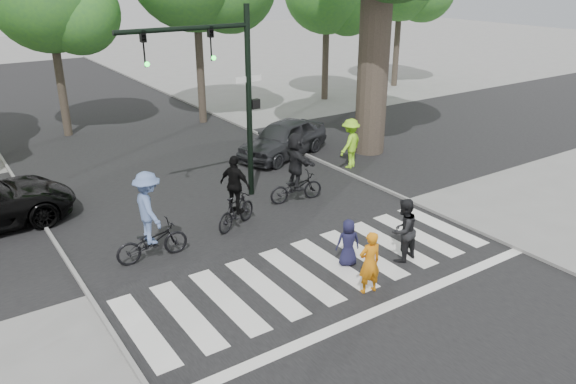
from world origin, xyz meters
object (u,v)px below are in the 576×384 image
object	(u,v)px
pedestrian_woman	(370,263)
cyclist_left	(150,223)
cyclist_right	(296,171)
traffic_signal	(224,79)
car_grey	(283,139)
cyclist_mid	(236,199)
pedestrian_child	(348,243)
pedestrian_adult	(403,230)

from	to	relation	value
pedestrian_woman	cyclist_left	distance (m)	5.55
cyclist_right	pedestrian_woman	bearing A→B (deg)	-107.65
cyclist_right	traffic_signal	bearing A→B (deg)	143.04
car_grey	cyclist_mid	bearing A→B (deg)	-64.80
traffic_signal	car_grey	world-z (taller)	traffic_signal
pedestrian_child	car_grey	distance (m)	8.90
pedestrian_adult	car_grey	xyz separation A→B (m)	(2.19, 8.77, -0.12)
cyclist_mid	traffic_signal	bearing A→B (deg)	67.78
pedestrian_adult	cyclist_right	bearing A→B (deg)	-97.13
car_grey	cyclist_left	bearing A→B (deg)	-74.84
pedestrian_child	cyclist_right	distance (m)	4.33
cyclist_left	cyclist_mid	xyz separation A→B (m)	(2.70, 0.46, -0.14)
pedestrian_adult	cyclist_left	bearing A→B (deg)	-41.84
pedestrian_adult	cyclist_right	xyz separation A→B (m)	(-0.02, 4.69, 0.18)
pedestrian_child	cyclist_mid	world-z (taller)	cyclist_mid
pedestrian_woman	pedestrian_child	bearing A→B (deg)	-99.81
cyclist_left	car_grey	xyz separation A→B (m)	(7.44, 5.16, -0.31)
traffic_signal	cyclist_mid	xyz separation A→B (m)	(-0.79, -1.94, -3.01)
pedestrian_woman	cyclist_right	distance (m)	5.65
traffic_signal	cyclist_right	size ratio (longest dim) A/B	2.64
cyclist_left	car_grey	world-z (taller)	cyclist_left
traffic_signal	cyclist_left	distance (m)	5.12
pedestrian_child	traffic_signal	bearing A→B (deg)	-61.06
pedestrian_woman	pedestrian_child	world-z (taller)	pedestrian_woman
pedestrian_child	cyclist_mid	size ratio (longest dim) A/B	0.57
traffic_signal	pedestrian_woman	size ratio (longest dim) A/B	3.93
pedestrian_woman	pedestrian_child	distance (m)	1.34
pedestrian_woman	cyclist_left	xyz separation A→B (m)	(-3.52, 4.28, 0.26)
pedestrian_woman	cyclist_mid	xyz separation A→B (m)	(-0.82, 4.74, 0.12)
traffic_signal	pedestrian_adult	size ratio (longest dim) A/B	3.59
traffic_signal	car_grey	bearing A→B (deg)	35.04
pedestrian_child	cyclist_left	distance (m)	4.99
pedestrian_adult	pedestrian_woman	bearing A→B (deg)	14.10
car_grey	pedestrian_adult	bearing A→B (deg)	-33.63
pedestrian_woman	pedestrian_child	xyz separation A→B (m)	(0.43, 1.26, -0.15)
pedestrian_adult	cyclist_left	distance (m)	6.37
pedestrian_adult	car_grey	distance (m)	9.04
traffic_signal	cyclist_right	bearing A→B (deg)	-36.96
cyclist_left	cyclist_right	bearing A→B (deg)	11.78
traffic_signal	pedestrian_child	xyz separation A→B (m)	(0.45, -5.42, -3.29)
pedestrian_adult	cyclist_right	world-z (taller)	cyclist_right
pedestrian_woman	pedestrian_adult	world-z (taller)	pedestrian_adult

